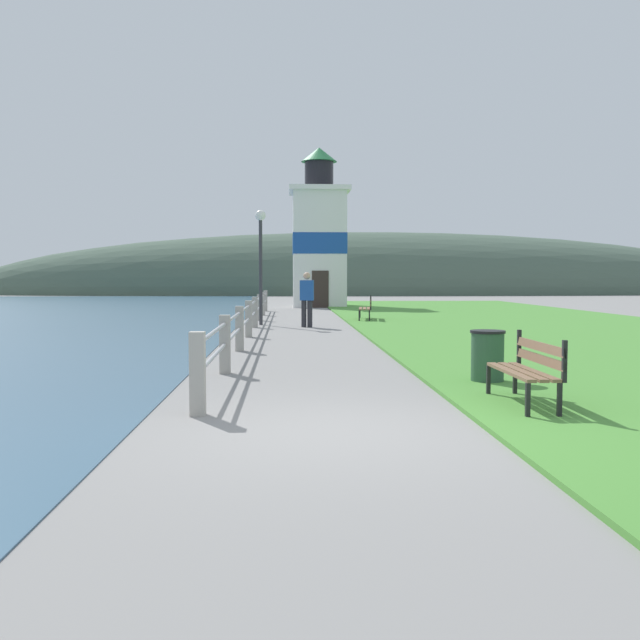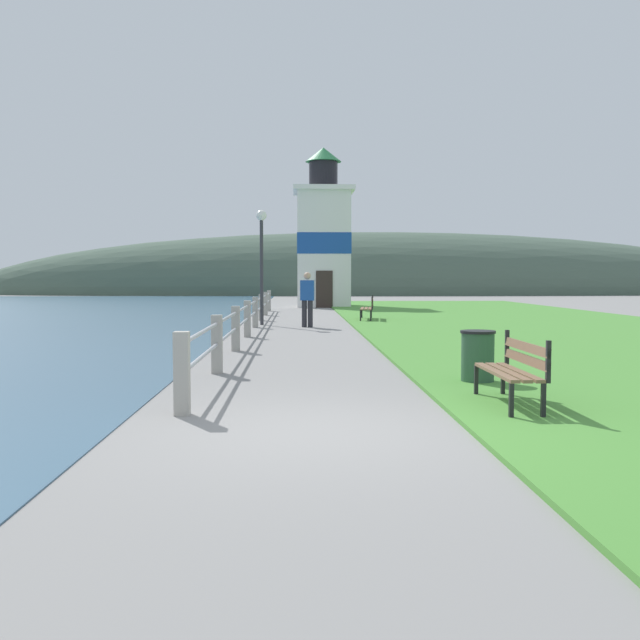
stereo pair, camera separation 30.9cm
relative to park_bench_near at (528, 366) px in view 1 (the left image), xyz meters
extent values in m
plane|color=gray|center=(-2.55, -1.26, -0.54)|extent=(160.00, 160.00, 0.00)
cube|color=#4C8E38|center=(5.11, 14.66, -0.51)|extent=(12.00, 47.76, 0.06)
cube|color=#A8A399|center=(-4.11, -0.26, -0.03)|extent=(0.18, 0.18, 1.01)
cube|color=#A8A399|center=(-4.11, 3.46, -0.03)|extent=(0.18, 0.18, 1.01)
cube|color=#A8A399|center=(-4.11, 7.19, -0.03)|extent=(0.18, 0.18, 1.01)
cube|color=#A8A399|center=(-4.11, 10.91, -0.03)|extent=(0.18, 0.18, 1.01)
cube|color=#A8A399|center=(-4.11, 14.63, -0.03)|extent=(0.18, 0.18, 1.01)
cube|color=#A8A399|center=(-4.11, 18.36, -0.03)|extent=(0.18, 0.18, 1.01)
cube|color=#A8A399|center=(-4.11, 22.08, -0.03)|extent=(0.18, 0.18, 1.01)
cube|color=#A8A399|center=(-4.11, 25.81, -0.03)|extent=(0.18, 0.18, 1.01)
cylinder|color=#B2B2B7|center=(-4.11, 12.77, 0.32)|extent=(0.06, 26.07, 0.06)
cylinder|color=#B2B2B7|center=(-4.11, 12.77, -0.03)|extent=(0.06, 26.07, 0.06)
cube|color=brown|center=(-0.24, 0.00, -0.07)|extent=(0.12, 1.67, 0.04)
cube|color=brown|center=(-0.09, 0.00, -0.07)|extent=(0.12, 1.67, 0.04)
cube|color=brown|center=(0.06, 0.00, -0.07)|extent=(0.12, 1.67, 0.04)
cube|color=brown|center=(0.14, 0.00, 0.25)|extent=(0.06, 1.67, 0.11)
cube|color=brown|center=(0.14, 0.00, 0.09)|extent=(0.06, 1.67, 0.11)
cube|color=black|center=(-0.28, -0.81, -0.31)|extent=(0.05, 0.05, 0.45)
cube|color=black|center=(-0.27, 0.81, -0.31)|extent=(0.05, 0.05, 0.45)
cube|color=black|center=(0.09, -0.81, -0.31)|extent=(0.05, 0.05, 0.45)
cube|color=black|center=(0.10, 0.81, -0.31)|extent=(0.05, 0.05, 0.45)
cube|color=black|center=(0.14, -0.81, 0.16)|extent=(0.05, 0.05, 0.49)
cube|color=black|center=(0.15, 0.81, 0.16)|extent=(0.05, 0.05, 0.49)
cube|color=brown|center=(-0.28, 18.00, -0.07)|extent=(0.34, 1.98, 0.04)
cube|color=brown|center=(-0.13, 17.98, -0.07)|extent=(0.34, 1.98, 0.04)
cube|color=brown|center=(0.01, 17.97, -0.07)|extent=(0.34, 1.98, 0.04)
cube|color=brown|center=(0.10, 17.96, 0.25)|extent=(0.28, 1.98, 0.11)
cube|color=brown|center=(0.10, 17.96, 0.09)|extent=(0.28, 1.98, 0.11)
cube|color=black|center=(-0.43, 17.04, -0.31)|extent=(0.06, 0.06, 0.45)
cube|color=black|center=(-0.21, 18.96, -0.31)|extent=(0.06, 0.06, 0.45)
cube|color=black|center=(-0.06, 17.00, -0.31)|extent=(0.06, 0.06, 0.45)
cube|color=black|center=(0.16, 18.92, -0.31)|extent=(0.06, 0.06, 0.45)
cube|color=black|center=(-0.01, 17.00, 0.16)|extent=(0.06, 0.06, 0.49)
cube|color=black|center=(0.21, 18.92, 0.16)|extent=(0.06, 0.06, 0.49)
cube|color=white|center=(-1.28, 30.91, 2.63)|extent=(2.89, 2.89, 6.33)
cube|color=#194799|center=(-1.28, 30.91, 2.94)|extent=(2.93, 2.93, 1.14)
cube|color=white|center=(-1.28, 30.91, 5.92)|extent=(3.32, 3.32, 0.25)
cylinder|color=black|center=(-1.28, 30.91, 6.76)|extent=(1.59, 1.59, 1.43)
cone|color=#23703D|center=(-1.28, 30.91, 7.86)|extent=(1.98, 1.98, 0.79)
cube|color=#332823|center=(-1.28, 29.44, 0.46)|extent=(0.90, 0.06, 2.00)
cylinder|color=#28282D|center=(-2.50, 14.74, -0.09)|extent=(0.17, 0.17, 0.89)
cylinder|color=#28282D|center=(-2.30, 14.71, -0.09)|extent=(0.17, 0.17, 0.89)
cube|color=#1E4C99|center=(-2.40, 14.73, 0.68)|extent=(0.47, 0.30, 0.67)
sphere|color=tan|center=(-2.40, 14.73, 1.16)|extent=(0.24, 0.24, 0.24)
cylinder|color=#2D5138|center=(0.05, 2.02, -0.14)|extent=(0.50, 0.50, 0.80)
cylinder|color=black|center=(0.05, 2.02, 0.28)|extent=(0.54, 0.54, 0.04)
cylinder|color=#333338|center=(-3.96, 15.92, 1.26)|extent=(0.12, 0.12, 3.60)
sphere|color=white|center=(-3.96, 15.92, 3.24)|extent=(0.36, 0.36, 0.36)
ellipsoid|color=#475B4C|center=(5.45, 60.58, -0.54)|extent=(80.00, 16.00, 12.00)
camera|label=1|loc=(-3.03, -8.79, 1.13)|focal=40.00mm
camera|label=2|loc=(-2.72, -8.80, 1.13)|focal=40.00mm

